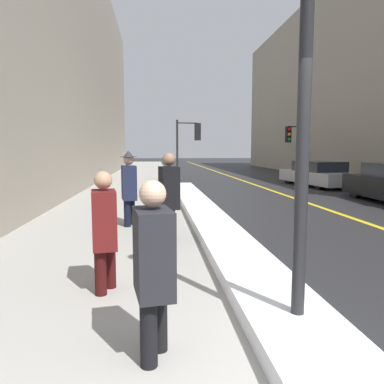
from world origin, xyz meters
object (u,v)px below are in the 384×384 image
at_px(traffic_light_far, 294,140).
at_px(pedestrian_in_fedora, 129,185).
at_px(pedestrian_trailing, 169,192).
at_px(lamp_post, 306,55).
at_px(pedestrian_in_glasses, 104,226).
at_px(pedestrian_nearside, 153,262).
at_px(traffic_light_near, 190,138).
at_px(parked_car_silver, 317,174).

distance_m(traffic_light_far, pedestrian_in_fedora, 15.13).
bearing_deg(pedestrian_trailing, lamp_post, 6.82).
bearing_deg(pedestrian_trailing, pedestrian_in_glasses, -27.82).
height_order(pedestrian_nearside, pedestrian_in_glasses, pedestrian_nearside).
bearing_deg(pedestrian_in_fedora, traffic_light_near, 158.86).
distance_m(traffic_light_near, pedestrian_in_fedora, 11.60).
relative_size(pedestrian_in_glasses, parked_car_silver, 0.30).
bearing_deg(pedestrian_in_fedora, pedestrian_trailing, 20.86).
distance_m(lamp_post, pedestrian_in_glasses, 2.86).
xyz_separation_m(pedestrian_trailing, parked_car_silver, (7.55, 10.29, -0.36)).
height_order(traffic_light_near, pedestrian_trailing, traffic_light_near).
distance_m(pedestrian_in_glasses, parked_car_silver, 15.33).
relative_size(traffic_light_far, pedestrian_in_glasses, 2.18).
relative_size(traffic_light_far, pedestrian_trailing, 1.92).
distance_m(traffic_light_far, pedestrian_trailing, 15.94).
bearing_deg(parked_car_silver, pedestrian_in_fedora, 130.81).
xyz_separation_m(traffic_light_near, parked_car_silver, (5.91, -2.44, -1.79)).
bearing_deg(pedestrian_in_glasses, traffic_light_near, 161.94).
relative_size(pedestrian_trailing, parked_car_silver, 0.34).
bearing_deg(lamp_post, pedestrian_in_fedora, 109.77).
xyz_separation_m(pedestrian_trailing, pedestrian_in_fedora, (-0.84, 1.48, 0.01)).
bearing_deg(traffic_light_near, pedestrian_nearside, -104.50).
height_order(pedestrian_trailing, pedestrian_in_fedora, pedestrian_in_fedora).
distance_m(lamp_post, traffic_light_near, 16.50).
bearing_deg(pedestrian_nearside, lamp_post, 93.74).
distance_m(traffic_light_near, traffic_light_far, 6.19).
height_order(traffic_light_far, pedestrian_in_fedora, traffic_light_far).
distance_m(pedestrian_nearside, parked_car_silver, 16.35).
height_order(lamp_post, traffic_light_near, lamp_post).
bearing_deg(traffic_light_near, pedestrian_in_fedora, -110.39).
bearing_deg(lamp_post, parked_car_silver, 65.16).
relative_size(traffic_light_far, parked_car_silver, 0.65).
bearing_deg(pedestrian_in_glasses, pedestrian_in_fedora, 170.83).
bearing_deg(traffic_light_near, lamp_post, -100.02).
relative_size(pedestrian_in_glasses, pedestrian_in_fedora, 0.86).
distance_m(pedestrian_trailing, parked_car_silver, 12.76).
relative_size(traffic_light_far, pedestrian_in_fedora, 1.87).
bearing_deg(parked_car_silver, traffic_light_near, 62.00).
height_order(traffic_light_near, pedestrian_nearside, traffic_light_near).
bearing_deg(pedestrian_trailing, pedestrian_in_fedora, -159.14).
height_order(pedestrian_in_fedora, parked_car_silver, pedestrian_in_fedora).
relative_size(traffic_light_far, pedestrian_nearside, 2.16).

